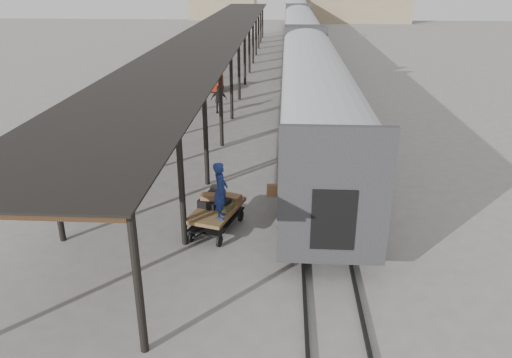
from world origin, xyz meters
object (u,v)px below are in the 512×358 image
object	(u,v)px
porter	(221,190)
pedestrian	(219,100)
baggage_cart	(217,214)
luggage_tug	(216,83)

from	to	relation	value
porter	pedestrian	bearing A→B (deg)	4.20
baggage_cart	porter	bearing A→B (deg)	-52.54
baggage_cart	luggage_tug	size ratio (longest dim) A/B	1.67
baggage_cart	luggage_tug	world-z (taller)	luggage_tug
porter	baggage_cart	bearing A→B (deg)	17.70
luggage_tug	porter	bearing A→B (deg)	-79.74
baggage_cart	pedestrian	bearing A→B (deg)	113.36
luggage_tug	porter	distance (m)	22.53
porter	luggage_tug	bearing A→B (deg)	4.77
porter	pedestrian	size ratio (longest dim) A/B	1.09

